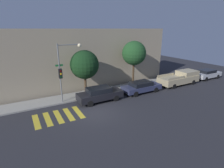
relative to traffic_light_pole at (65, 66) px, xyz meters
The scene contains 11 objects.
ground_plane 5.20m from the traffic_light_pole, 65.77° to the right, with size 60.00×60.00×0.00m, color #28282D.
sidewalk 4.01m from the traffic_light_pole, 32.15° to the left, with size 26.00×2.25×0.14m, color gray.
building_row 5.69m from the traffic_light_pole, 74.52° to the left, with size 26.00×6.00×7.04m, color gray.
crosswalk 4.71m from the traffic_light_pole, 120.06° to the right, with size 3.91×2.60×0.00m.
traffic_light_pole is the anchor object (origin of this frame).
sedan_near_corner 4.34m from the traffic_light_pole, 23.24° to the right, with size 4.55×1.78×1.46m.
sedan_middle 8.84m from the traffic_light_pole, ahead, with size 4.60×1.84×1.29m.
pickup_truck 14.96m from the traffic_light_pole, ahead, with size 5.73×2.06×1.70m.
sedan_far_end 20.56m from the traffic_light_pole, ahead, with size 4.41×1.84×1.33m.
tree_near_corner 2.33m from the traffic_light_pole, 17.29° to the left, with size 2.99×2.99×4.98m.
tree_midblock 8.50m from the traffic_light_pole, ahead, with size 2.86×2.86×5.70m.
Camera 1 is at (-5.44, -12.86, 7.04)m, focal length 28.00 mm.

